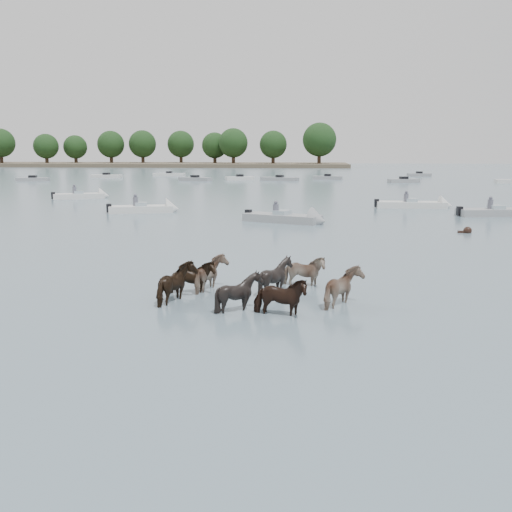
# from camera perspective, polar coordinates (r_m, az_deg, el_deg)

# --- Properties ---
(ground) EXTENTS (400.00, 400.00, 0.00)m
(ground) POSITION_cam_1_polar(r_m,az_deg,el_deg) (15.78, 3.48, -5.27)
(ground) COLOR slate
(ground) RESTS_ON ground
(shoreline) EXTENTS (160.00, 30.00, 1.00)m
(shoreline) POSITION_cam_1_polar(r_m,az_deg,el_deg) (179.67, -17.52, 8.78)
(shoreline) COLOR #4C4233
(shoreline) RESTS_ON ground
(pony_herd) EXTENTS (6.02, 4.24, 1.34)m
(pony_herd) POSITION_cam_1_polar(r_m,az_deg,el_deg) (16.61, -0.50, -2.94)
(pony_herd) COLOR black
(pony_herd) RESTS_ON ground
(swimming_pony) EXTENTS (0.72, 0.44, 0.44)m
(swimming_pony) POSITION_cam_1_polar(r_m,az_deg,el_deg) (32.27, 20.45, 2.37)
(swimming_pony) COLOR black
(swimming_pony) RESTS_ON ground
(motorboat_a) EXTENTS (5.16, 2.94, 1.92)m
(motorboat_a) POSITION_cam_1_polar(r_m,az_deg,el_deg) (41.37, -10.47, 4.68)
(motorboat_a) COLOR silver
(motorboat_a) RESTS_ON ground
(motorboat_b) EXTENTS (5.45, 3.50, 1.92)m
(motorboat_b) POSITION_cam_1_polar(r_m,az_deg,el_deg) (34.68, 3.78, 3.74)
(motorboat_b) COLOR gray
(motorboat_b) RESTS_ON ground
(motorboat_c) EXTENTS (5.87, 1.66, 1.92)m
(motorboat_c) POSITION_cam_1_polar(r_m,az_deg,el_deg) (45.65, 16.31, 4.96)
(motorboat_c) COLOR silver
(motorboat_c) RESTS_ON ground
(motorboat_d) EXTENTS (5.78, 2.55, 1.92)m
(motorboat_d) POSITION_cam_1_polar(r_m,az_deg,el_deg) (42.03, 23.94, 4.04)
(motorboat_d) COLOR gray
(motorboat_d) RESTS_ON ground
(motorboat_f) EXTENTS (5.16, 3.50, 1.92)m
(motorboat_f) POSITION_cam_1_polar(r_m,az_deg,el_deg) (55.10, -16.63, 5.82)
(motorboat_f) COLOR silver
(motorboat_f) RESTS_ON ground
(distant_flotilla) EXTENTS (103.88, 24.85, 0.93)m
(distant_flotilla) POSITION_cam_1_polar(r_m,az_deg,el_deg) (87.71, 6.35, 7.78)
(distant_flotilla) COLOR silver
(distant_flotilla) RESTS_ON ground
(treeline) EXTENTS (149.09, 23.33, 12.22)m
(treeline) POSITION_cam_1_polar(r_m,az_deg,el_deg) (178.31, -17.11, 10.76)
(treeline) COLOR #382619
(treeline) RESTS_ON ground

